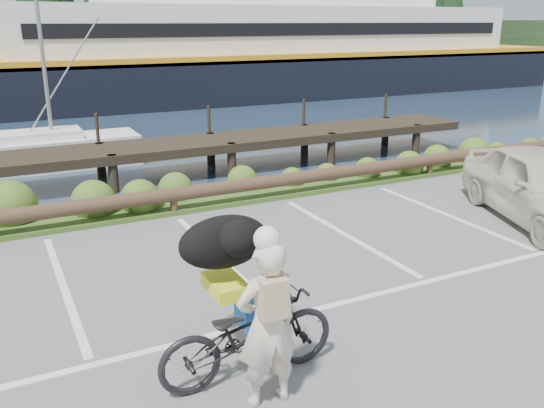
# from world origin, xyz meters

# --- Properties ---
(ground) EXTENTS (72.00, 72.00, 0.00)m
(ground) POSITION_xyz_m (0.00, 0.00, 0.00)
(ground) COLOR #59595C
(harbor_backdrop) EXTENTS (170.00, 160.00, 30.00)m
(harbor_backdrop) POSITION_xyz_m (0.39, 78.52, -0.00)
(harbor_backdrop) COLOR #19293E
(harbor_backdrop) RESTS_ON ground
(vegetation_strip) EXTENTS (34.00, 1.60, 0.10)m
(vegetation_strip) POSITION_xyz_m (0.00, 5.30, 0.05)
(vegetation_strip) COLOR #3D5B21
(vegetation_strip) RESTS_ON ground
(log_rail) EXTENTS (32.00, 0.30, 0.60)m
(log_rail) POSITION_xyz_m (0.00, 4.60, 0.00)
(log_rail) COLOR #443021
(log_rail) RESTS_ON ground
(bicycle) EXTENTS (2.14, 0.76, 1.12)m
(bicycle) POSITION_xyz_m (-1.00, -1.45, 0.56)
(bicycle) COLOR black
(bicycle) RESTS_ON ground
(cyclist) EXTENTS (0.69, 0.45, 1.87)m
(cyclist) POSITION_xyz_m (-1.00, -1.95, 0.94)
(cyclist) COLOR beige
(cyclist) RESTS_ON ground
(dog) EXTENTS (0.56, 1.13, 0.65)m
(dog) POSITION_xyz_m (-0.99, -0.77, 1.44)
(dog) COLOR black
(dog) RESTS_ON bicycle
(parked_car) EXTENTS (3.18, 4.76, 1.51)m
(parked_car) POSITION_xyz_m (6.62, 0.86, 0.75)
(parked_car) COLOR beige
(parked_car) RESTS_ON ground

